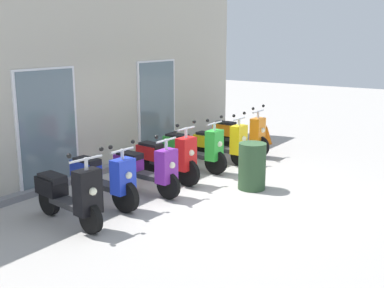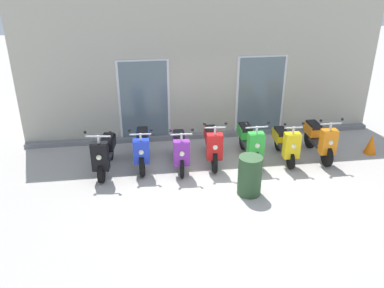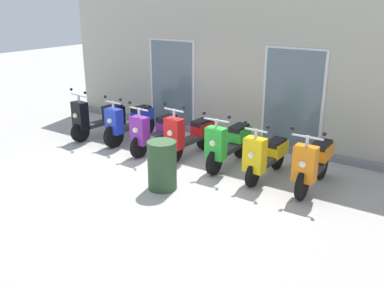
{
  "view_description": "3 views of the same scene",
  "coord_description": "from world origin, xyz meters",
  "px_view_note": "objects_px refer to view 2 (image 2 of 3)",
  "views": [
    {
      "loc": [
        -7.39,
        -4.68,
        2.88
      ],
      "look_at": [
        0.37,
        0.66,
        0.74
      ],
      "focal_mm": 44.82,
      "sensor_mm": 36.0,
      "label": 1
    },
    {
      "loc": [
        -1.83,
        -8.14,
        4.86
      ],
      "look_at": [
        -0.6,
        0.53,
        0.74
      ],
      "focal_mm": 38.26,
      "sensor_mm": 36.0,
      "label": 2
    },
    {
      "loc": [
        4.88,
        -6.16,
        3.29
      ],
      "look_at": [
        0.43,
        0.44,
        0.53
      ],
      "focal_mm": 39.54,
      "sensor_mm": 36.0,
      "label": 3
    }
  ],
  "objects_px": {
    "scooter_yellow": "(286,143)",
    "traffic_cone": "(371,144)",
    "scooter_green": "(250,141)",
    "scooter_blue": "(142,148)",
    "scooter_black": "(105,153)",
    "trash_bin": "(250,176)",
    "scooter_purple": "(180,149)",
    "scooter_orange": "(320,139)",
    "scooter_red": "(212,144)"
  },
  "relations": [
    {
      "from": "scooter_orange",
      "to": "traffic_cone",
      "type": "height_order",
      "value": "scooter_orange"
    },
    {
      "from": "scooter_green",
      "to": "scooter_yellow",
      "type": "bearing_deg",
      "value": -9.21
    },
    {
      "from": "scooter_yellow",
      "to": "traffic_cone",
      "type": "relative_size",
      "value": 2.87
    },
    {
      "from": "scooter_orange",
      "to": "traffic_cone",
      "type": "distance_m",
      "value": 1.49
    },
    {
      "from": "traffic_cone",
      "to": "scooter_purple",
      "type": "bearing_deg",
      "value": -179.68
    },
    {
      "from": "scooter_orange",
      "to": "traffic_cone",
      "type": "xyz_separation_m",
      "value": [
        1.47,
        0.0,
        -0.25
      ]
    },
    {
      "from": "scooter_yellow",
      "to": "scooter_black",
      "type": "bearing_deg",
      "value": 179.77
    },
    {
      "from": "scooter_green",
      "to": "scooter_blue",
      "type": "bearing_deg",
      "value": 179.15
    },
    {
      "from": "scooter_blue",
      "to": "scooter_orange",
      "type": "xyz_separation_m",
      "value": [
        4.53,
        -0.17,
        0.03
      ]
    },
    {
      "from": "scooter_black",
      "to": "scooter_yellow",
      "type": "xyz_separation_m",
      "value": [
        4.52,
        -0.02,
        -0.02
      ]
    },
    {
      "from": "scooter_purple",
      "to": "scooter_green",
      "type": "bearing_deg",
      "value": 4.82
    },
    {
      "from": "scooter_purple",
      "to": "scooter_green",
      "type": "distance_m",
      "value": 1.8
    },
    {
      "from": "scooter_green",
      "to": "traffic_cone",
      "type": "distance_m",
      "value": 3.29
    },
    {
      "from": "scooter_green",
      "to": "scooter_orange",
      "type": "distance_m",
      "value": 1.82
    },
    {
      "from": "scooter_blue",
      "to": "traffic_cone",
      "type": "distance_m",
      "value": 6.01
    },
    {
      "from": "scooter_green",
      "to": "scooter_red",
      "type": "bearing_deg",
      "value": 179.83
    },
    {
      "from": "scooter_orange",
      "to": "scooter_purple",
      "type": "bearing_deg",
      "value": -179.59
    },
    {
      "from": "scooter_blue",
      "to": "scooter_yellow",
      "type": "xyz_separation_m",
      "value": [
        3.62,
        -0.19,
        -0.01
      ]
    },
    {
      "from": "scooter_blue",
      "to": "traffic_cone",
      "type": "bearing_deg",
      "value": -1.56
    },
    {
      "from": "scooter_green",
      "to": "scooter_yellow",
      "type": "xyz_separation_m",
      "value": [
        0.9,
        -0.15,
        -0.03
      ]
    },
    {
      "from": "scooter_black",
      "to": "scooter_yellow",
      "type": "height_order",
      "value": "scooter_black"
    },
    {
      "from": "scooter_yellow",
      "to": "scooter_orange",
      "type": "relative_size",
      "value": 0.93
    },
    {
      "from": "scooter_yellow",
      "to": "traffic_cone",
      "type": "distance_m",
      "value": 2.39
    },
    {
      "from": "scooter_green",
      "to": "trash_bin",
      "type": "relative_size",
      "value": 1.84
    },
    {
      "from": "scooter_purple",
      "to": "scooter_orange",
      "type": "bearing_deg",
      "value": 0.41
    },
    {
      "from": "scooter_red",
      "to": "scooter_orange",
      "type": "relative_size",
      "value": 1.04
    },
    {
      "from": "scooter_purple",
      "to": "traffic_cone",
      "type": "relative_size",
      "value": 3.03
    },
    {
      "from": "scooter_blue",
      "to": "scooter_yellow",
      "type": "bearing_deg",
      "value": -2.94
    },
    {
      "from": "scooter_blue",
      "to": "scooter_green",
      "type": "relative_size",
      "value": 0.98
    },
    {
      "from": "scooter_blue",
      "to": "scooter_orange",
      "type": "bearing_deg",
      "value": -2.1
    },
    {
      "from": "scooter_black",
      "to": "scooter_red",
      "type": "bearing_deg",
      "value": 2.81
    },
    {
      "from": "scooter_green",
      "to": "traffic_cone",
      "type": "relative_size",
      "value": 3.16
    },
    {
      "from": "scooter_blue",
      "to": "scooter_green",
      "type": "bearing_deg",
      "value": -0.85
    },
    {
      "from": "traffic_cone",
      "to": "scooter_red",
      "type": "bearing_deg",
      "value": 178.3
    },
    {
      "from": "scooter_green",
      "to": "traffic_cone",
      "type": "xyz_separation_m",
      "value": [
        3.28,
        -0.12,
        -0.24
      ]
    },
    {
      "from": "scooter_black",
      "to": "scooter_orange",
      "type": "height_order",
      "value": "scooter_black"
    },
    {
      "from": "traffic_cone",
      "to": "trash_bin",
      "type": "xyz_separation_m",
      "value": [
        -3.72,
        -1.5,
        0.19
      ]
    },
    {
      "from": "traffic_cone",
      "to": "scooter_blue",
      "type": "bearing_deg",
      "value": 178.44
    },
    {
      "from": "scooter_black",
      "to": "scooter_purple",
      "type": "distance_m",
      "value": 1.83
    },
    {
      "from": "scooter_orange",
      "to": "trash_bin",
      "type": "bearing_deg",
      "value": -146.45
    },
    {
      "from": "scooter_blue",
      "to": "scooter_purple",
      "type": "distance_m",
      "value": 0.94
    },
    {
      "from": "scooter_black",
      "to": "trash_bin",
      "type": "distance_m",
      "value": 3.51
    },
    {
      "from": "scooter_blue",
      "to": "trash_bin",
      "type": "bearing_deg",
      "value": -36.08
    },
    {
      "from": "scooter_purple",
      "to": "traffic_cone",
      "type": "bearing_deg",
      "value": 0.32
    },
    {
      "from": "scooter_yellow",
      "to": "traffic_cone",
      "type": "xyz_separation_m",
      "value": [
        2.38,
        0.02,
        -0.21
      ]
    },
    {
      "from": "scooter_black",
      "to": "scooter_purple",
      "type": "bearing_deg",
      "value": -0.76
    },
    {
      "from": "scooter_red",
      "to": "traffic_cone",
      "type": "xyz_separation_m",
      "value": [
        4.25,
        -0.13,
        -0.23
      ]
    },
    {
      "from": "scooter_purple",
      "to": "scooter_orange",
      "type": "height_order",
      "value": "scooter_orange"
    },
    {
      "from": "scooter_black",
      "to": "scooter_orange",
      "type": "relative_size",
      "value": 1.0
    },
    {
      "from": "scooter_black",
      "to": "trash_bin",
      "type": "xyz_separation_m",
      "value": [
        3.18,
        -1.49,
        -0.04
      ]
    }
  ]
}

